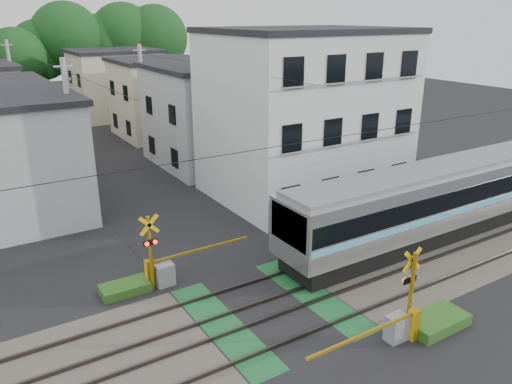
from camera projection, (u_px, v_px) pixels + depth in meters
ground at (270, 310)px, 17.79m from camera, size 120.00×120.00×0.00m
track_bed at (270, 309)px, 17.78m from camera, size 120.00×120.00×0.14m
crossing_signal_near at (401, 321)px, 15.92m from camera, size 4.74×0.65×3.09m
crossing_signal_far at (162, 269)px, 19.18m from camera, size 4.74×0.65×3.09m
apartment_block at (304, 114)px, 28.04m from camera, size 10.20×8.36×9.30m
houses_row at (83, 109)px, 37.53m from camera, size 22.07×31.35×6.80m
tree_hill at (44, 54)px, 55.58m from camera, size 40.00×12.37×11.42m
catenary at (398, 183)px, 19.56m from camera, size 60.00×5.04×7.00m
utility_poles at (73, 105)px, 34.27m from camera, size 7.90×42.00×8.00m
pedestrian at (88, 140)px, 38.26m from camera, size 0.72×0.61×1.68m
weed_patches at (311, 293)px, 18.53m from camera, size 10.25×8.80×0.40m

